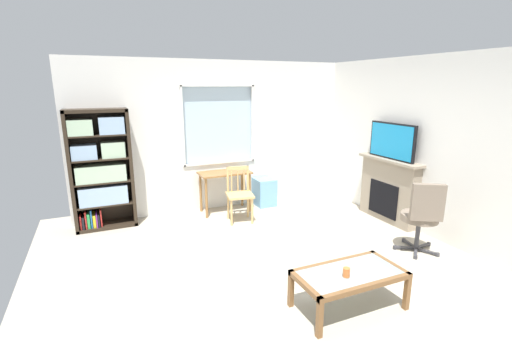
% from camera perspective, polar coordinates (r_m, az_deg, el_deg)
% --- Properties ---
extents(ground, '(5.90, 6.15, 0.02)m').
position_cam_1_polar(ground, '(4.64, 4.13, -14.28)').
color(ground, '#B2A893').
extents(wall_back_with_window, '(4.90, 0.15, 2.62)m').
position_cam_1_polar(wall_back_with_window, '(6.52, -6.43, 6.06)').
color(wall_back_with_window, white).
rests_on(wall_back_with_window, ground).
extents(wall_right, '(0.12, 5.35, 2.62)m').
position_cam_1_polar(wall_right, '(5.79, 26.97, 3.83)').
color(wall_right, white).
rests_on(wall_right, ground).
extents(bookshelf, '(0.90, 0.38, 1.86)m').
position_cam_1_polar(bookshelf, '(6.04, -23.37, 1.20)').
color(bookshelf, '#2D2319').
rests_on(bookshelf, ground).
extents(desk_under_window, '(0.89, 0.46, 0.73)m').
position_cam_1_polar(desk_under_window, '(6.34, -4.94, -0.46)').
color(desk_under_window, olive).
rests_on(desk_under_window, ground).
extents(wooden_chair, '(0.48, 0.47, 0.90)m').
position_cam_1_polar(wooden_chair, '(5.93, -2.64, -2.81)').
color(wooden_chair, tan).
rests_on(wooden_chair, ground).
extents(plastic_drawer_unit, '(0.35, 0.40, 0.51)m').
position_cam_1_polar(plastic_drawer_unit, '(6.76, 1.33, -2.52)').
color(plastic_drawer_unit, '#72ADDB').
rests_on(plastic_drawer_unit, ground).
extents(fireplace, '(0.26, 1.22, 1.05)m').
position_cam_1_polar(fireplace, '(6.32, 20.17, -2.04)').
color(fireplace, gray).
rests_on(fireplace, ground).
extents(tv, '(0.06, 0.92, 0.58)m').
position_cam_1_polar(tv, '(6.14, 20.69, 5.19)').
color(tv, black).
rests_on(tv, fireplace).
extents(office_chair, '(0.61, 0.62, 1.00)m').
position_cam_1_polar(office_chair, '(5.23, 24.80, -5.49)').
color(office_chair, '#7A6B5B').
rests_on(office_chair, ground).
extents(coffee_table, '(1.08, 0.57, 0.40)m').
position_cam_1_polar(coffee_table, '(3.84, 14.57, -15.18)').
color(coffee_table, '#8C9E99').
rests_on(coffee_table, ground).
extents(sippy_cup, '(0.07, 0.07, 0.09)m').
position_cam_1_polar(sippy_cup, '(3.70, 14.10, -14.54)').
color(sippy_cup, orange).
rests_on(sippy_cup, coffee_table).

